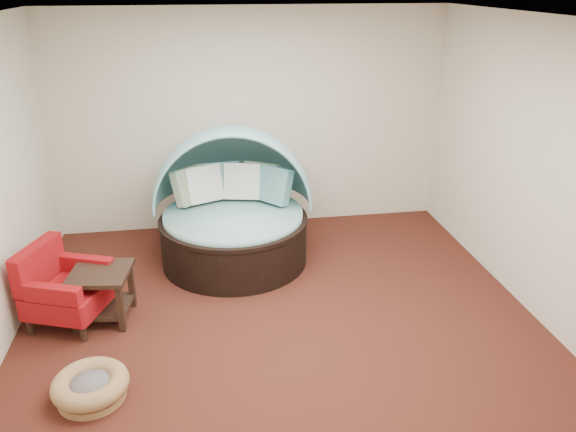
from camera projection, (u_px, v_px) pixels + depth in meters
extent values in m
plane|color=#481E14|center=(281.00, 324.00, 5.44)|extent=(5.00, 5.00, 0.00)
plane|color=beige|center=(251.00, 121.00, 7.16)|extent=(5.00, 0.00, 5.00)
plane|color=beige|center=(361.00, 372.00, 2.62)|extent=(5.00, 0.00, 5.00)
plane|color=beige|center=(544.00, 174.00, 5.26)|extent=(0.00, 5.00, 5.00)
plane|color=white|center=(280.00, 19.00, 4.34)|extent=(5.00, 5.00, 0.00)
cylinder|color=black|center=(234.00, 241.00, 6.56)|extent=(1.80, 1.80, 0.52)
cylinder|color=black|center=(233.00, 219.00, 6.45)|extent=(1.82, 1.82, 0.05)
cylinder|color=#90D1C5|center=(233.00, 216.00, 6.43)|extent=(1.70, 1.70, 0.11)
cube|color=#305D3C|center=(191.00, 186.00, 6.56)|extent=(0.49, 0.47, 0.45)
cube|color=silver|center=(204.00, 184.00, 6.60)|extent=(0.49, 0.39, 0.45)
cube|color=#589599|center=(222.00, 180.00, 6.74)|extent=(0.45, 0.28, 0.45)
cube|color=silver|center=(242.00, 181.00, 6.70)|extent=(0.47, 0.34, 0.45)
cube|color=#305D3C|center=(261.00, 180.00, 6.72)|extent=(0.50, 0.43, 0.45)
cube|color=#589599|center=(274.00, 185.00, 6.58)|extent=(0.47, 0.49, 0.45)
cylinder|color=#9B7146|center=(92.00, 394.00, 4.48)|extent=(0.70, 0.70, 0.06)
torus|color=#9B7146|center=(90.00, 384.00, 4.44)|extent=(0.80, 0.80, 0.15)
cylinder|color=slate|center=(91.00, 386.00, 4.45)|extent=(0.47, 0.47, 0.09)
cylinder|color=black|center=(30.00, 326.00, 5.26)|extent=(0.08, 0.08, 0.16)
cylinder|color=black|center=(63.00, 296.00, 5.75)|extent=(0.08, 0.08, 0.16)
cylinder|color=black|center=(83.00, 333.00, 5.16)|extent=(0.08, 0.08, 0.16)
cylinder|color=black|center=(112.00, 302.00, 5.65)|extent=(0.08, 0.08, 0.16)
cube|color=maroon|center=(69.00, 296.00, 5.38)|extent=(0.88, 0.88, 0.24)
cube|color=maroon|center=(38.00, 264.00, 5.30)|extent=(0.36, 0.68, 0.40)
cube|color=maroon|center=(53.00, 294.00, 5.03)|extent=(0.55, 0.30, 0.16)
cube|color=maroon|center=(87.00, 264.00, 5.55)|extent=(0.55, 0.30, 0.16)
cube|color=black|center=(100.00, 273.00, 5.34)|extent=(0.62, 0.62, 0.04)
cube|color=black|center=(105.00, 307.00, 5.48)|extent=(0.54, 0.54, 0.03)
cube|color=black|center=(73.00, 310.00, 5.23)|extent=(0.06, 0.06, 0.48)
cube|color=black|center=(88.00, 286.00, 5.64)|extent=(0.06, 0.06, 0.48)
cube|color=black|center=(121.00, 309.00, 5.24)|extent=(0.06, 0.06, 0.48)
cube|color=black|center=(131.00, 285.00, 5.65)|extent=(0.06, 0.06, 0.48)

